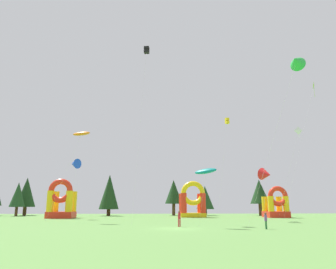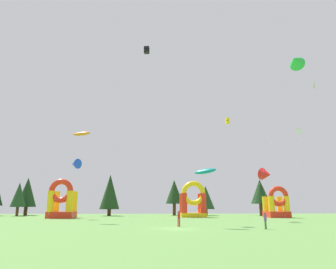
% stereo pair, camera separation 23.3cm
% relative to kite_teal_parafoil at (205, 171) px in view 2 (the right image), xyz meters
% --- Properties ---
extents(ground_plane, '(120.00, 120.00, 0.00)m').
position_rel_kite_teal_parafoil_xyz_m(ground_plane, '(-3.58, -1.55, -6.21)').
color(ground_plane, '#5B8C42').
extents(kite_teal_parafoil, '(2.81, 2.21, 6.77)m').
position_rel_kite_teal_parafoil_xyz_m(kite_teal_parafoil, '(0.00, 0.00, 0.00)').
color(kite_teal_parafoil, '#0C7F7A').
rests_on(kite_teal_parafoil, ground_plane).
extents(kite_black_box, '(1.87, 9.82, 28.39)m').
position_rel_kite_teal_parafoil_xyz_m(kite_black_box, '(-7.10, 12.90, 21.56)').
color(kite_black_box, black).
rests_on(kite_black_box, ground_plane).
extents(kite_white_diamond, '(4.05, 3.74, 16.02)m').
position_rel_kite_teal_parafoil_xyz_m(kite_white_diamond, '(20.28, 17.66, 9.15)').
color(kite_white_diamond, white).
rests_on(kite_white_diamond, ground_plane).
extents(kite_orange_parafoil, '(6.40, 2.43, 13.64)m').
position_rel_kite_teal_parafoil_xyz_m(kite_orange_parafoil, '(-16.91, 12.28, 6.94)').
color(kite_orange_parafoil, orange).
rests_on(kite_orange_parafoil, ground_plane).
extents(kite_lime_diamond, '(10.09, 3.69, 26.14)m').
position_rel_kite_teal_parafoil_xyz_m(kite_lime_diamond, '(26.08, 21.27, 19.11)').
color(kite_lime_diamond, '#8CD826').
rests_on(kite_lime_diamond, ground_plane).
extents(kite_yellow_box, '(1.69, 5.15, 18.23)m').
position_rel_kite_teal_parafoil_xyz_m(kite_yellow_box, '(7.95, 20.02, 11.43)').
color(kite_yellow_box, yellow).
rests_on(kite_yellow_box, ground_plane).
extents(kite_blue_delta, '(2.50, 2.74, 10.94)m').
position_rel_kite_teal_parafoil_xyz_m(kite_blue_delta, '(-20.35, 24.07, 3.77)').
color(kite_blue_delta, blue).
rests_on(kite_blue_delta, ground_plane).
extents(kite_green_delta, '(5.83, 4.96, 17.37)m').
position_rel_kite_teal_parafoil_xyz_m(kite_green_delta, '(8.15, -7.36, 10.33)').
color(kite_green_delta, green).
rests_on(kite_green_delta, ground_plane).
extents(kite_red_delta, '(2.61, 2.66, 8.11)m').
position_rel_kite_teal_parafoil_xyz_m(kite_red_delta, '(11.52, 11.73, 0.81)').
color(kite_red_delta, red).
rests_on(kite_red_delta, ground_plane).
extents(person_left_edge, '(0.36, 0.36, 1.80)m').
position_rel_kite_teal_parafoil_xyz_m(person_left_edge, '(-2.93, 1.47, -5.15)').
color(person_left_edge, '#B21E26').
rests_on(person_left_edge, ground_plane).
extents(person_midfield, '(0.41, 0.41, 1.69)m').
position_rel_kite_teal_parafoil_xyz_m(person_midfield, '(5.63, -2.85, -5.21)').
color(person_midfield, '#33723F').
rests_on(person_midfield, ground_plane).
extents(inflatable_blue_arch, '(4.22, 4.55, 6.16)m').
position_rel_kite_teal_parafoil_xyz_m(inflatable_blue_arch, '(19.25, 27.76, -4.00)').
color(inflatable_blue_arch, red).
rests_on(inflatable_blue_arch, ground_plane).
extents(inflatable_orange_dome, '(4.80, 4.73, 7.35)m').
position_rel_kite_teal_parafoil_xyz_m(inflatable_orange_dome, '(-23.06, 27.15, -3.42)').
color(inflatable_orange_dome, red).
rests_on(inflatable_orange_dome, ground_plane).
extents(inflatable_yellow_castle, '(5.18, 4.49, 7.29)m').
position_rel_kite_teal_parafoil_xyz_m(inflatable_yellow_castle, '(2.71, 30.62, -3.36)').
color(inflatable_yellow_castle, yellow).
rests_on(inflatable_yellow_castle, ground_plane).
extents(tree_row_2, '(3.41, 3.41, 7.59)m').
position_rel_kite_teal_parafoil_xyz_m(tree_row_2, '(-36.28, 39.89, -1.45)').
color(tree_row_2, '#4C331E').
rests_on(tree_row_2, ground_plane).
extents(tree_row_3, '(4.59, 4.59, 9.06)m').
position_rel_kite_teal_parafoil_xyz_m(tree_row_3, '(-36.09, 44.37, -0.72)').
color(tree_row_3, '#4C331E').
rests_on(tree_row_3, ground_plane).
extents(tree_row_4, '(4.60, 4.60, 9.48)m').
position_rel_kite_teal_parafoil_xyz_m(tree_row_4, '(-15.55, 39.90, -0.75)').
color(tree_row_4, '#4C331E').
rests_on(tree_row_4, ground_plane).
extents(tree_row_5, '(4.21, 4.21, 8.49)m').
position_rel_kite_teal_parafoil_xyz_m(tree_row_5, '(-0.25, 42.39, -0.65)').
color(tree_row_5, '#4C331E').
rests_on(tree_row_5, ground_plane).
extents(tree_row_6, '(4.22, 4.22, 6.97)m').
position_rel_kite_teal_parafoil_xyz_m(tree_row_6, '(7.24, 41.10, -2.01)').
color(tree_row_6, '#4C331E').
rests_on(tree_row_6, ground_plane).
extents(tree_row_7, '(4.55, 4.55, 8.48)m').
position_rel_kite_teal_parafoil_xyz_m(tree_row_7, '(20.16, 39.50, -0.66)').
color(tree_row_7, '#4C331E').
rests_on(tree_row_7, ground_plane).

